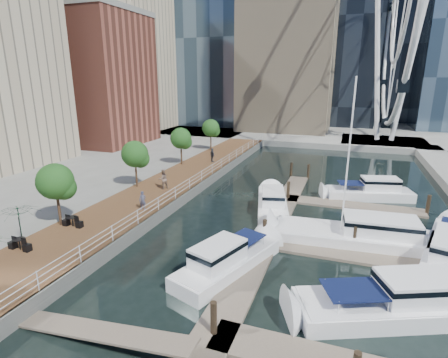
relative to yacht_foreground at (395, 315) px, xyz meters
name	(u,v)px	position (x,y,z in m)	size (l,w,h in m)	color
ground	(175,298)	(-10.95, -2.40, 0.00)	(520.00, 520.00, 0.00)	black
boardwalk	(164,191)	(-19.95, 12.60, 0.50)	(6.00, 60.00, 1.00)	brown
seawall	(191,194)	(-16.95, 12.60, 0.50)	(0.25, 60.00, 1.00)	#595954
land_far	(323,114)	(-10.95, 99.60, 0.50)	(200.00, 114.00, 1.00)	gray
pier	(383,143)	(3.05, 49.60, 0.50)	(14.00, 12.00, 1.00)	gray
railing	(190,184)	(-17.05, 12.60, 1.52)	(0.10, 60.00, 1.05)	white
floating_docks	(338,236)	(-2.99, 7.58, 0.49)	(16.00, 34.00, 2.60)	#6D6051
midrise_condos	(48,64)	(-44.52, 24.42, 13.42)	(19.00, 67.00, 28.00)	#BCAD8E
street_trees	(135,154)	(-22.35, 11.60, 4.29)	(2.60, 42.60, 4.60)	#3F2B1C
yacht_foreground	(395,315)	(0.00, 0.00, 0.00)	(2.90, 10.81, 2.15)	white
pedestrian_near	(143,201)	(-18.30, 6.27, 1.78)	(0.57, 0.37, 1.56)	#53546F
pedestrian_mid	(163,179)	(-19.52, 11.87, 1.98)	(0.95, 0.74, 1.95)	gray
pedestrian_far	(212,155)	(-19.22, 24.15, 1.90)	(1.06, 0.44, 1.80)	#373A45
moored_yachts	(353,246)	(-1.94, 7.23, 0.00)	(18.90, 31.91, 11.50)	white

